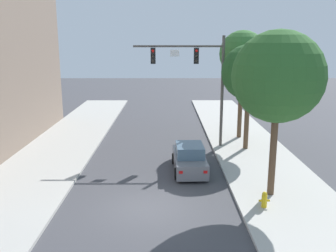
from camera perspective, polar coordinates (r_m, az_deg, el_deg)
name	(u,v)px	position (r m, az deg, el deg)	size (l,w,h in m)	color
ground_plane	(148,208)	(16.86, -3.04, -12.52)	(120.00, 120.00, 0.00)	#424247
sidewalk_left	(3,207)	(18.32, -24.22, -11.30)	(5.00, 60.00, 0.15)	#B2AFA8
sidewalk_right	(294,206)	(17.75, 18.88, -11.62)	(5.00, 60.00, 0.15)	#B2AFA8
traffic_signal_mast	(198,71)	(25.00, 4.60, 8.47)	(6.08, 0.38, 7.50)	#514C47
car_lead_grey	(189,159)	(21.08, 3.33, -5.11)	(1.94, 4.29, 1.60)	slate
fire_hydrant	(264,199)	(16.94, 14.69, -10.94)	(0.48, 0.24, 0.72)	gold
street_tree_nearest	(278,77)	(17.18, 16.66, 7.28)	(4.14, 4.14, 7.65)	brown
street_tree_second	(249,73)	(24.76, 12.43, 8.07)	(3.62, 3.62, 6.96)	brown
street_tree_third	(242,54)	(27.72, 11.45, 10.80)	(3.37, 3.37, 7.92)	brown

